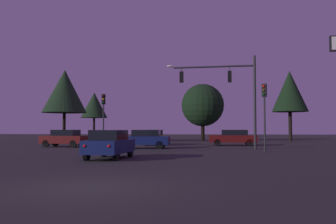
# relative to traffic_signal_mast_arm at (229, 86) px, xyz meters

# --- Properties ---
(ground_plane) EXTENTS (168.00, 168.00, 0.00)m
(ground_plane) POSITION_rel_traffic_signal_mast_arm_xyz_m (-4.40, 4.48, -4.99)
(ground_plane) COLOR #262326
(ground_plane) RESTS_ON ground
(traffic_signal_mast_arm) EXTENTS (7.13, 0.57, 7.38)m
(traffic_signal_mast_arm) POSITION_rel_traffic_signal_mast_arm_xyz_m (0.00, 0.00, 0.00)
(traffic_signal_mast_arm) COLOR #232326
(traffic_signal_mast_arm) RESTS_ON ground
(traffic_light_corner_left) EXTENTS (0.33, 0.37, 4.68)m
(traffic_light_corner_left) POSITION_rel_traffic_signal_mast_arm_xyz_m (-10.94, 1.93, -1.69)
(traffic_light_corner_left) COLOR #232326
(traffic_light_corner_left) RESTS_ON ground
(traffic_light_corner_right) EXTENTS (0.37, 0.39, 4.67)m
(traffic_light_corner_right) POSITION_rel_traffic_signal_mast_arm_xyz_m (2.25, -3.89, -1.69)
(traffic_light_corner_right) COLOR #232326
(traffic_light_corner_right) RESTS_ON ground
(car_nearside_lane) EXTENTS (1.84, 4.12, 1.52)m
(car_nearside_lane) POSITION_rel_traffic_signal_mast_arm_xyz_m (-6.61, -10.60, -4.19)
(car_nearside_lane) COLOR #0F1947
(car_nearside_lane) RESTS_ON ground
(car_crossing_left) EXTENTS (4.15, 1.87, 1.52)m
(car_crossing_left) POSITION_rel_traffic_signal_mast_arm_xyz_m (-6.80, -0.04, -4.19)
(car_crossing_left) COLOR #0F1947
(car_crossing_left) RESTS_ON ground
(car_crossing_right) EXTENTS (4.13, 2.13, 1.52)m
(car_crossing_right) POSITION_rel_traffic_signal_mast_arm_xyz_m (-14.41, 1.67, -4.19)
(car_crossing_right) COLOR #4C0F0F
(car_crossing_right) RESTS_ON ground
(car_far_lane) EXTENTS (4.60, 1.86, 1.52)m
(car_far_lane) POSITION_rel_traffic_signal_mast_arm_xyz_m (0.56, 6.43, -4.19)
(car_far_lane) COLOR #4C0F0F
(car_far_lane) RESTS_ON ground
(car_parked_lot) EXTENTS (3.31, 4.78, 1.52)m
(car_parked_lot) POSITION_rel_traffic_signal_mast_arm_xyz_m (-7.45, 7.00, -4.19)
(car_parked_lot) COLOR #473828
(car_parked_lot) RESTS_ON ground
(tree_behind_sign) EXTENTS (5.22, 5.22, 8.68)m
(tree_behind_sign) POSITION_rel_traffic_signal_mast_arm_xyz_m (-18.99, 12.13, 1.11)
(tree_behind_sign) COLOR black
(tree_behind_sign) RESTS_ON ground
(tree_left_far) EXTENTS (4.77, 4.77, 9.47)m
(tree_left_far) POSITION_rel_traffic_signal_mast_arm_xyz_m (8.73, 21.53, 1.68)
(tree_left_far) COLOR black
(tree_left_far) RESTS_ON ground
(tree_center_horizon) EXTENTS (5.81, 5.81, 7.78)m
(tree_center_horizon) POSITION_rel_traffic_signal_mast_arm_xyz_m (-2.93, 20.86, -0.12)
(tree_center_horizon) COLOR black
(tree_center_horizon) RESTS_ON ground
(tree_right_cluster) EXTENTS (3.64, 3.64, 6.63)m
(tree_right_cluster) POSITION_rel_traffic_signal_mast_arm_xyz_m (-17.68, 19.00, -0.11)
(tree_right_cluster) COLOR black
(tree_right_cluster) RESTS_ON ground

